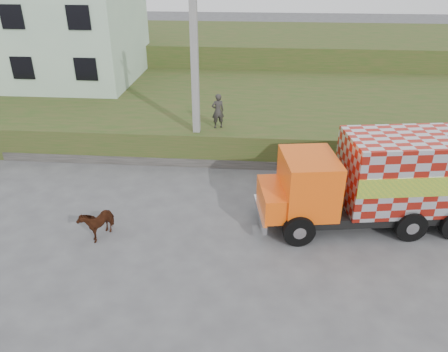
# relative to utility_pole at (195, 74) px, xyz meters

# --- Properties ---
(ground) EXTENTS (120.00, 120.00, 0.00)m
(ground) POSITION_rel_utility_pole_xyz_m (1.00, -4.60, -4.08)
(ground) COLOR #474749
(ground) RESTS_ON ground
(embankment) EXTENTS (40.00, 12.00, 1.50)m
(embankment) POSITION_rel_utility_pole_xyz_m (1.00, 5.40, -3.33)
(embankment) COLOR #294A18
(embankment) RESTS_ON ground
(embankment_far) EXTENTS (40.00, 12.00, 3.00)m
(embankment_far) POSITION_rel_utility_pole_xyz_m (1.00, 17.40, -2.58)
(embankment_far) COLOR #294A18
(embankment_far) RESTS_ON ground
(retaining_strip) EXTENTS (16.00, 0.50, 0.40)m
(retaining_strip) POSITION_rel_utility_pole_xyz_m (-1.00, -0.40, -3.88)
(retaining_strip) COLOR #595651
(retaining_strip) RESTS_ON ground
(building) EXTENTS (10.00, 8.00, 6.00)m
(building) POSITION_rel_utility_pole_xyz_m (-10.00, 8.40, 0.42)
(building) COLOR #B2D0B2
(building) RESTS_ON embankment
(utility_pole) EXTENTS (1.20, 0.30, 8.00)m
(utility_pole) POSITION_rel_utility_pole_xyz_m (0.00, 0.00, 0.00)
(utility_pole) COLOR gray
(utility_pole) RESTS_ON ground
(cargo_truck) EXTENTS (7.65, 3.51, 3.29)m
(cargo_truck) POSITION_rel_utility_pole_xyz_m (6.96, -4.50, -2.38)
(cargo_truck) COLOR black
(cargo_truck) RESTS_ON ground
(cow) EXTENTS (1.02, 1.45, 1.12)m
(cow) POSITION_rel_utility_pole_xyz_m (-2.56, -6.11, -3.52)
(cow) COLOR #35190D
(cow) RESTS_ON ground
(pedestrian) EXTENTS (0.68, 0.56, 1.58)m
(pedestrian) POSITION_rel_utility_pole_xyz_m (0.90, 0.55, -1.78)
(pedestrian) COLOR #33302D
(pedestrian) RESTS_ON embankment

